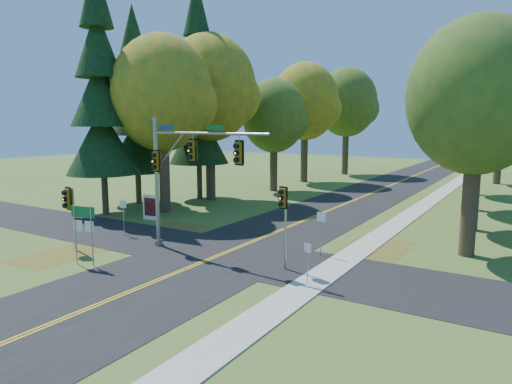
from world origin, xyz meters
The scene contains 30 objects.
ground centered at (0.00, 0.00, 0.00)m, with size 160.00×160.00×0.00m, color #3F5E21.
road_main centered at (0.00, 0.00, 0.01)m, with size 8.00×160.00×0.02m, color black.
road_cross centered at (0.00, 2.00, 0.01)m, with size 60.00×6.00×0.02m, color black.
centerline_left centered at (-0.10, 0.00, 0.03)m, with size 0.10×160.00×0.01m, color gold.
centerline_right centered at (0.10, 0.00, 0.03)m, with size 0.10×160.00×0.01m, color gold.
sidewalk_east centered at (6.20, 0.00, 0.03)m, with size 1.60×160.00×0.06m, color #9E998E.
leaf_patch_w_near centered at (-6.50, 4.00, 0.01)m, with size 4.00×6.00×0.00m, color brown.
leaf_patch_e centered at (6.80, 6.00, 0.01)m, with size 3.50×8.00×0.00m, color brown.
leaf_patch_w_far centered at (-7.50, -3.00, 0.01)m, with size 3.00×5.00×0.00m, color brown.
tree_w_a centered at (-11.13, 9.38, 9.49)m, with size 8.00×8.00×14.15m.
tree_e_a centered at (11.57, 8.77, 8.53)m, with size 7.20×7.20×12.73m.
tree_w_b centered at (-11.72, 16.29, 10.37)m, with size 8.60×8.60×15.38m.
tree_e_b centered at (10.97, 15.58, 8.90)m, with size 7.60×7.60×13.33m.
tree_w_c centered at (-9.54, 24.47, 7.94)m, with size 6.80×6.80×11.91m.
tree_e_c centered at (9.88, 23.69, 10.66)m, with size 8.80×8.80×15.79m.
tree_w_d centered at (-10.13, 33.18, 9.78)m, with size 8.20×8.20×14.56m.
tree_e_d centered at (9.26, 32.87, 8.24)m, with size 7.00×7.00×12.32m.
tree_w_e centered at (-8.92, 44.09, 10.07)m, with size 8.40×8.40×14.97m.
tree_e_e centered at (10.47, 43.58, 9.19)m, with size 7.80×7.80×13.74m.
pine_a centered at (-14.50, 6.00, 9.18)m, with size 5.60×5.60×19.48m.
pine_b centered at (-16.00, 11.00, 8.16)m, with size 5.60×5.60×17.31m.
pine_c centered at (-13.00, 16.00, 9.69)m, with size 5.60×5.60×20.56m.
traffic_mast centered at (-2.29, 1.07, 4.83)m, with size 8.25×1.17×7.51m.
east_signal_pole centered at (4.18, 1.12, 3.17)m, with size 0.48×0.56×4.18m.
ped_signal_pole centered at (-7.63, -2.19, 2.73)m, with size 0.58×0.67×3.68m.
route_sign_cluster centered at (-4.80, -3.48, 2.20)m, with size 1.44×0.31×3.12m.
info_kiosk centered at (-10.00, 6.44, 0.93)m, with size 1.36×0.32×1.86m.
reg_sign_e_north centered at (4.75, 4.36, 1.71)m, with size 0.48×0.07×2.50m.
reg_sign_e_south centered at (6.08, -0.12, 1.35)m, with size 0.37×0.12×1.97m.
reg_sign_w centered at (-8.00, 1.99, 1.62)m, with size 0.44×0.17×2.36m.
Camera 1 is at (14.46, -18.00, 7.15)m, focal length 32.00 mm.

